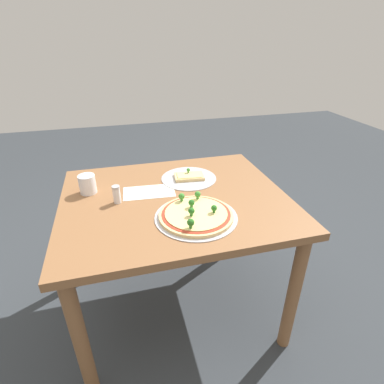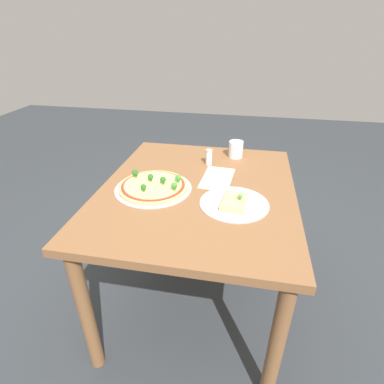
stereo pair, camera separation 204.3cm
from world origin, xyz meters
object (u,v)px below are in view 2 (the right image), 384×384
dining_table (197,205)px  condiment_shaker (209,157)px  pizza_tray_whole (153,186)px  drinking_cup (236,149)px  pizza_tray_slice (234,202)px

dining_table → condiment_shaker: bearing=-3.2°
pizza_tray_whole → condiment_shaker: 0.38m
dining_table → pizza_tray_whole: (-0.05, 0.20, 0.11)m
drinking_cup → condiment_shaker: drinking_cup is taller
drinking_cup → condiment_shaker: 0.19m
pizza_tray_slice → condiment_shaker: 0.42m
pizza_tray_slice → drinking_cup: drinking_cup is taller
pizza_tray_whole → pizza_tray_slice: 0.38m
pizza_tray_whole → condiment_shaker: condiment_shaker is taller
pizza_tray_whole → condiment_shaker: (0.32, -0.21, 0.03)m
pizza_tray_whole → condiment_shaker: bearing=-33.8°
dining_table → pizza_tray_slice: bearing=-122.9°
pizza_tray_slice → condiment_shaker: size_ratio=3.46×
dining_table → drinking_cup: (0.40, -0.15, 0.15)m
pizza_tray_whole → pizza_tray_slice: size_ratio=1.20×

